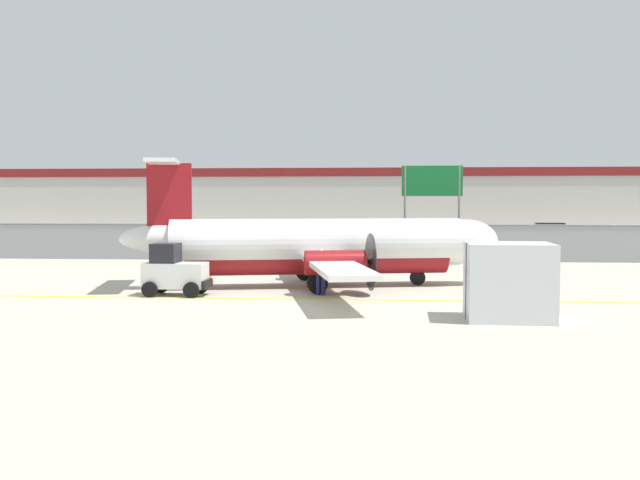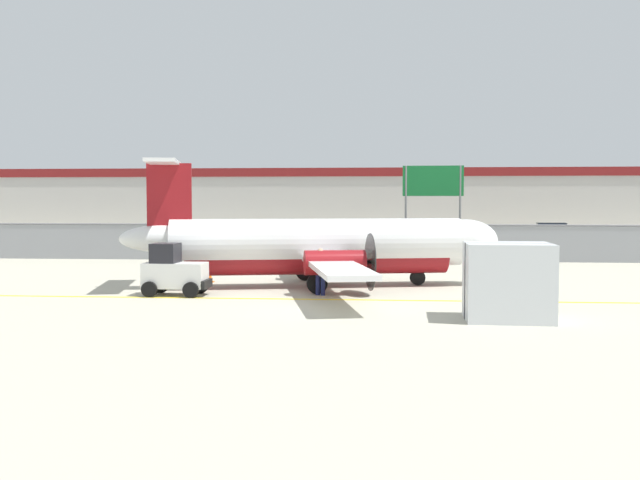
{
  "view_description": "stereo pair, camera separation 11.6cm",
  "coord_description": "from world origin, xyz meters",
  "px_view_note": "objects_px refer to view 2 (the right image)",
  "views": [
    {
      "loc": [
        1.2,
        -22.36,
        3.39
      ],
      "look_at": [
        -1.12,
        6.7,
        1.8
      ],
      "focal_mm": 40.0,
      "sensor_mm": 36.0,
      "label": 1
    },
    {
      "loc": [
        1.32,
        -22.35,
        3.39
      ],
      "look_at": [
        -1.12,
        6.7,
        1.8
      ],
      "focal_mm": 40.0,
      "sensor_mm": 36.0,
      "label": 2
    }
  ],
  "objects_px": {
    "cargo_container": "(508,282)",
    "parked_car_3": "(358,234)",
    "traffic_cone_near_right": "(177,273)",
    "parked_car_5": "(505,240)",
    "commuter_airplane": "(325,246)",
    "traffic_cone_near_left": "(209,275)",
    "parked_car_6": "(553,233)",
    "highway_sign": "(433,189)",
    "baggage_tug": "(174,272)",
    "parked_car_0": "(191,233)",
    "ground_crew_worker": "(320,269)",
    "parked_car_4": "(439,233)",
    "parked_car_1": "(208,237)",
    "parked_car_2": "(311,232)"
  },
  "relations": [
    {
      "from": "parked_car_1",
      "to": "parked_car_0",
      "type": "bearing_deg",
      "value": -57.4
    },
    {
      "from": "baggage_tug",
      "to": "highway_sign",
      "type": "relative_size",
      "value": 0.43
    },
    {
      "from": "baggage_tug",
      "to": "parked_car_0",
      "type": "bearing_deg",
      "value": 105.38
    },
    {
      "from": "commuter_airplane",
      "to": "parked_car_5",
      "type": "relative_size",
      "value": 3.79
    },
    {
      "from": "traffic_cone_near_right",
      "to": "parked_car_1",
      "type": "height_order",
      "value": "parked_car_1"
    },
    {
      "from": "traffic_cone_near_right",
      "to": "parked_car_4",
      "type": "xyz_separation_m",
      "value": [
        13.29,
        27.47,
        0.58
      ]
    },
    {
      "from": "commuter_airplane",
      "to": "parked_car_6",
      "type": "distance_m",
      "value": 33.46
    },
    {
      "from": "ground_crew_worker",
      "to": "commuter_airplane",
      "type": "bearing_deg",
      "value": -162.27
    },
    {
      "from": "parked_car_2",
      "to": "highway_sign",
      "type": "relative_size",
      "value": 0.77
    },
    {
      "from": "commuter_airplane",
      "to": "parked_car_2",
      "type": "xyz_separation_m",
      "value": [
        -3.45,
        30.09,
        -0.71
      ]
    },
    {
      "from": "commuter_airplane",
      "to": "parked_car_0",
      "type": "bearing_deg",
      "value": 103.36
    },
    {
      "from": "traffic_cone_near_left",
      "to": "parked_car_6",
      "type": "relative_size",
      "value": 0.15
    },
    {
      "from": "traffic_cone_near_left",
      "to": "highway_sign",
      "type": "relative_size",
      "value": 0.12
    },
    {
      "from": "traffic_cone_near_right",
      "to": "parked_car_3",
      "type": "height_order",
      "value": "parked_car_3"
    },
    {
      "from": "traffic_cone_near_right",
      "to": "parked_car_5",
      "type": "bearing_deg",
      "value": 45.15
    },
    {
      "from": "traffic_cone_near_left",
      "to": "parked_car_0",
      "type": "distance_m",
      "value": 26.84
    },
    {
      "from": "cargo_container",
      "to": "baggage_tug",
      "type": "bearing_deg",
      "value": 160.08
    },
    {
      "from": "commuter_airplane",
      "to": "ground_crew_worker",
      "type": "relative_size",
      "value": 9.4
    },
    {
      "from": "parked_car_5",
      "to": "traffic_cone_near_left",
      "type": "bearing_deg",
      "value": 49.32
    },
    {
      "from": "parked_car_0",
      "to": "parked_car_4",
      "type": "distance_m",
      "value": 19.6
    },
    {
      "from": "parked_car_5",
      "to": "parked_car_6",
      "type": "relative_size",
      "value": 0.96
    },
    {
      "from": "ground_crew_worker",
      "to": "baggage_tug",
      "type": "bearing_deg",
      "value": -68.32
    },
    {
      "from": "commuter_airplane",
      "to": "parked_car_4",
      "type": "distance_m",
      "value": 29.77
    },
    {
      "from": "parked_car_3",
      "to": "highway_sign",
      "type": "distance_m",
      "value": 12.93
    },
    {
      "from": "cargo_container",
      "to": "parked_car_3",
      "type": "distance_m",
      "value": 34.2
    },
    {
      "from": "baggage_tug",
      "to": "parked_car_4",
      "type": "height_order",
      "value": "baggage_tug"
    },
    {
      "from": "parked_car_1",
      "to": "parked_car_4",
      "type": "distance_m",
      "value": 18.61
    },
    {
      "from": "parked_car_2",
      "to": "parked_car_5",
      "type": "distance_m",
      "value": 18.1
    },
    {
      "from": "traffic_cone_near_left",
      "to": "parked_car_1",
      "type": "bearing_deg",
      "value": 103.85
    },
    {
      "from": "baggage_tug",
      "to": "parked_car_5",
      "type": "distance_m",
      "value": 26.28
    },
    {
      "from": "traffic_cone_near_right",
      "to": "parked_car_5",
      "type": "xyz_separation_m",
      "value": [
        16.6,
        16.69,
        0.58
      ]
    },
    {
      "from": "cargo_container",
      "to": "parked_car_2",
      "type": "relative_size",
      "value": 0.58
    },
    {
      "from": "traffic_cone_near_left",
      "to": "highway_sign",
      "type": "bearing_deg",
      "value": 53.16
    },
    {
      "from": "parked_car_0",
      "to": "parked_car_6",
      "type": "xyz_separation_m",
      "value": [
        28.43,
        2.73,
        0.0
      ]
    },
    {
      "from": "baggage_tug",
      "to": "parked_car_4",
      "type": "relative_size",
      "value": 0.55
    },
    {
      "from": "ground_crew_worker",
      "to": "parked_car_6",
      "type": "height_order",
      "value": "same"
    },
    {
      "from": "traffic_cone_near_left",
      "to": "traffic_cone_near_right",
      "type": "bearing_deg",
      "value": 163.41
    },
    {
      "from": "baggage_tug",
      "to": "cargo_container",
      "type": "height_order",
      "value": "cargo_container"
    },
    {
      "from": "traffic_cone_near_left",
      "to": "traffic_cone_near_right",
      "type": "distance_m",
      "value": 1.57
    },
    {
      "from": "parked_car_2",
      "to": "parked_car_6",
      "type": "relative_size",
      "value": 0.97
    },
    {
      "from": "baggage_tug",
      "to": "parked_car_2",
      "type": "height_order",
      "value": "baggage_tug"
    },
    {
      "from": "commuter_airplane",
      "to": "traffic_cone_near_left",
      "type": "height_order",
      "value": "commuter_airplane"
    },
    {
      "from": "ground_crew_worker",
      "to": "cargo_container",
      "type": "relative_size",
      "value": 0.69
    },
    {
      "from": "parked_car_6",
      "to": "traffic_cone_near_left",
      "type": "bearing_deg",
      "value": -118.52
    },
    {
      "from": "traffic_cone_near_left",
      "to": "highway_sign",
      "type": "height_order",
      "value": "highway_sign"
    },
    {
      "from": "parked_car_6",
      "to": "highway_sign",
      "type": "distance_m",
      "value": 18.41
    },
    {
      "from": "commuter_airplane",
      "to": "parked_car_3",
      "type": "relative_size",
      "value": 3.77
    },
    {
      "from": "parked_car_6",
      "to": "parked_car_3",
      "type": "bearing_deg",
      "value": -160.59
    },
    {
      "from": "ground_crew_worker",
      "to": "parked_car_2",
      "type": "bearing_deg",
      "value": -157.24
    },
    {
      "from": "parked_car_1",
      "to": "parked_car_4",
      "type": "relative_size",
      "value": 1.02
    }
  ]
}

